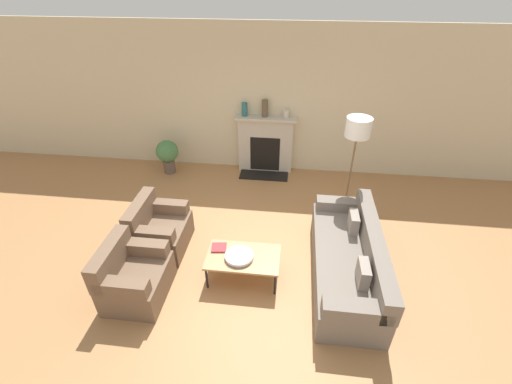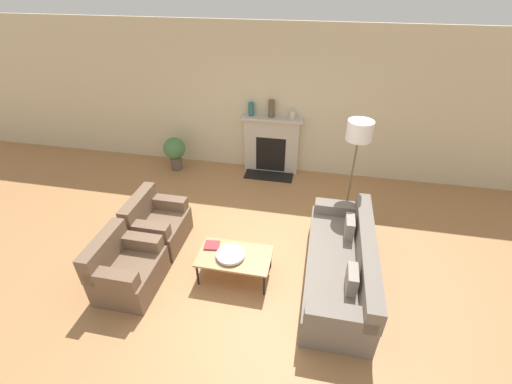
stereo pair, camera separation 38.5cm
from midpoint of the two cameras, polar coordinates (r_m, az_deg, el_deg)
name	(u,v)px [view 2 (the right image)]	position (r m, az deg, el deg)	size (l,w,h in m)	color
ground_plane	(240,267)	(5.12, -0.50, -12.42)	(18.00, 18.00, 0.00)	#A87547
wall_back	(274,102)	(6.94, 4.73, 14.69)	(18.00, 0.06, 2.90)	beige
fireplace	(271,145)	(7.14, 4.14, 7.72)	(1.23, 0.59, 1.19)	beige
couch	(342,265)	(4.91, 16.32, -11.69)	(0.85, 2.23, 0.77)	slate
armchair_near	(126,269)	(4.90, -18.74, -12.15)	(0.74, 0.86, 0.81)	brown
armchair_far	(157,225)	(5.50, -14.30, -5.42)	(0.74, 0.86, 0.81)	brown
coffee_table	(235,257)	(4.75, -1.24, -10.82)	(1.00, 0.59, 0.39)	tan
bowl	(230,255)	(4.69, -1.91, -10.48)	(0.39, 0.39, 0.06)	silver
book	(212,245)	(4.87, -5.11, -8.91)	(0.23, 0.21, 0.02)	#9E2D33
floor_lamp	(358,141)	(5.44, 18.59, 7.96)	(0.39, 0.39, 1.81)	brown
mantel_vase_left	(251,109)	(6.93, 0.82, 13.63)	(0.11, 0.11, 0.26)	#28666B
mantel_vase_center_left	(271,109)	(6.86, 4.24, 13.66)	(0.12, 0.12, 0.34)	brown
mantel_vase_center_right	(293,115)	(6.85, 7.76, 12.63)	(0.11, 0.11, 0.16)	beige
potted_plant	(175,150)	(7.39, -11.96, 6.77)	(0.46, 0.46, 0.72)	brown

